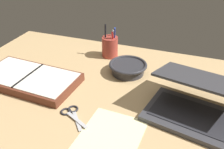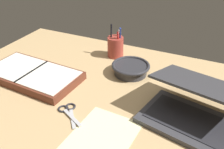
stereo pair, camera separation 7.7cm
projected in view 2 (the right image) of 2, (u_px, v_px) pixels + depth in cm
name	position (u px, v px, depth cm)	size (l,w,h in cm)	color
desk_top	(103.00, 103.00, 94.64)	(140.00, 100.00, 2.00)	tan
laptop	(195.00, 109.00, 82.45)	(36.74, 33.94, 14.57)	#38383D
bowl	(131.00, 68.00, 109.49)	(16.90, 16.90, 4.80)	#2D2D33
pen_cup	(115.00, 47.00, 122.76)	(7.82, 7.82, 16.40)	#9E382D
planner	(33.00, 75.00, 106.66)	(41.82, 23.63, 3.76)	brown
scissors	(68.00, 110.00, 88.82)	(12.74, 11.40, 0.80)	#B7B7BC
paper_sheet_front	(96.00, 144.00, 75.80)	(18.83, 29.92, 0.16)	#F4EFB2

